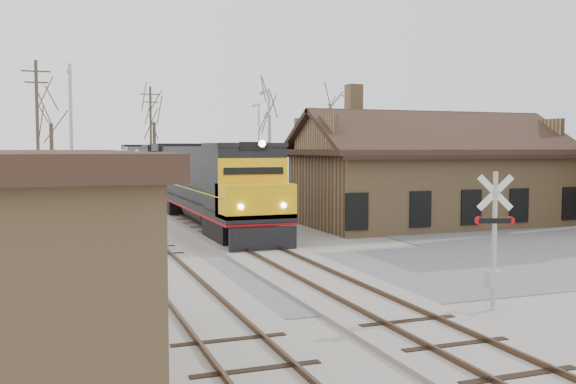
% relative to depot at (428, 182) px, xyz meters
% --- Properties ---
extents(ground, '(140.00, 140.00, 0.00)m').
position_rel_depot_xyz_m(ground, '(-11.99, -12.00, -2.41)').
color(ground, '#AAA499').
rests_on(ground, ground).
extents(road, '(60.00, 9.00, 0.03)m').
position_rel_depot_xyz_m(road, '(-11.99, -12.00, -2.39)').
color(road, '#5C5C61').
rests_on(road, ground).
extents(track_main, '(3.40, 90.00, 0.24)m').
position_rel_depot_xyz_m(track_main, '(-11.99, 3.00, -2.34)').
color(track_main, '#AAA499').
rests_on(track_main, ground).
extents(track_siding, '(3.40, 90.00, 0.24)m').
position_rel_depot_xyz_m(track_siding, '(-16.49, 3.00, -2.34)').
color(track_siding, '#AAA499').
rests_on(track_siding, ground).
extents(depot, '(15.20, 9.31, 7.90)m').
position_rel_depot_xyz_m(depot, '(0.00, 0.00, 0.00)').
color(depot, '#99784F').
rests_on(depot, ground).
extents(locomotive_lead, '(3.10, 20.76, 4.61)m').
position_rel_depot_xyz_m(locomotive_lead, '(-11.99, 3.20, 0.01)').
color(locomotive_lead, black).
rests_on(locomotive_lead, ground).
extents(locomotive_trailing, '(3.10, 20.76, 4.36)m').
position_rel_depot_xyz_m(locomotive_trailing, '(-11.99, 24.23, 0.01)').
color(locomotive_trailing, black).
rests_on(locomotive_trailing, ground).
extents(crossbuck_near, '(1.03, 0.42, 3.72)m').
position_rel_depot_xyz_m(crossbuck_near, '(-9.06, -17.46, -0.64)').
color(crossbuck_near, '#A5A8AD').
rests_on(crossbuck_near, ground).
extents(crossbuck_far, '(1.22, 0.43, 4.38)m').
position_rel_depot_xyz_m(crossbuck_far, '(-17.59, -7.80, -0.37)').
color(crossbuck_far, '#A5A8AD').
rests_on(crossbuck_far, ground).
extents(streetlight_a, '(0.25, 2.04, 8.58)m').
position_rel_depot_xyz_m(streetlight_a, '(-19.14, 3.17, 2.41)').
color(streetlight_a, '#A5A8AD').
rests_on(streetlight_a, ground).
extents(streetlight_b, '(0.25, 2.04, 8.46)m').
position_rel_depot_xyz_m(streetlight_b, '(-5.68, 11.71, 2.36)').
color(streetlight_b, '#A5A8AD').
rests_on(streetlight_b, ground).
extents(streetlight_c, '(0.25, 2.04, 8.47)m').
position_rel_depot_xyz_m(streetlight_c, '(-1.91, 25.96, 2.36)').
color(streetlight_c, '#A5A8AD').
rests_on(streetlight_c, ground).
extents(utility_pole_a, '(2.00, 0.24, 10.66)m').
position_rel_depot_xyz_m(utility_pole_a, '(-21.03, 18.84, 3.15)').
color(utility_pole_a, '#382D23').
rests_on(utility_pole_a, ground).
extents(utility_pole_b, '(2.00, 0.24, 10.60)m').
position_rel_depot_xyz_m(utility_pole_b, '(-10.45, 35.80, 3.13)').
color(utility_pole_b, '#382D23').
rests_on(utility_pole_b, ground).
extents(utility_pole_c, '(2.00, 0.24, 9.69)m').
position_rel_depot_xyz_m(utility_pole_c, '(5.07, 20.43, 2.66)').
color(utility_pole_c, '#382D23').
rests_on(utility_pole_c, ground).
extents(tree_b, '(4.22, 4.22, 10.33)m').
position_rel_depot_xyz_m(tree_b, '(-20.10, 24.91, 4.95)').
color(tree_b, '#382D23').
rests_on(tree_b, ground).
extents(tree_c, '(4.59, 4.59, 11.25)m').
position_rel_depot_xyz_m(tree_c, '(-10.42, 33.64, 5.61)').
color(tree_c, '#382D23').
rests_on(tree_c, ground).
extents(tree_d, '(5.06, 5.06, 12.39)m').
position_rel_depot_xyz_m(tree_d, '(0.44, 29.74, 6.42)').
color(tree_d, '#382D23').
rests_on(tree_d, ground).
extents(tree_e, '(4.57, 4.57, 11.19)m').
position_rel_depot_xyz_m(tree_e, '(5.91, 25.86, 5.56)').
color(tree_e, '#382D23').
rests_on(tree_e, ground).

